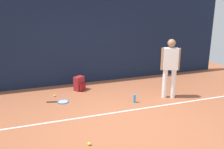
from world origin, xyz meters
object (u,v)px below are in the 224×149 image
(tennis_player, at_px, (170,65))
(tennis_racket, at_px, (62,102))
(backpack, at_px, (79,84))
(tennis_ball_by_fence, at_px, (89,144))
(water_bottle, at_px, (135,99))
(tennis_ball_near_player, at_px, (55,96))

(tennis_player, distance_m, tennis_racket, 3.19)
(backpack, relative_size, tennis_ball_by_fence, 6.67)
(tennis_player, relative_size, tennis_racket, 2.67)
(tennis_player, distance_m, tennis_ball_by_fence, 3.41)
(backpack, bearing_deg, water_bottle, -85.91)
(tennis_player, bearing_deg, backpack, -9.24)
(tennis_player, xyz_separation_m, tennis_ball_near_player, (-3.11, 1.13, -0.93))
(tennis_ball_near_player, bearing_deg, tennis_player, -19.98)
(tennis_player, bearing_deg, tennis_ball_near_player, 2.92)
(tennis_ball_near_player, relative_size, water_bottle, 0.29)
(tennis_racket, height_order, water_bottle, water_bottle)
(tennis_player, relative_size, water_bottle, 7.55)
(backpack, xyz_separation_m, water_bottle, (1.22, -1.47, -0.10))
(tennis_player, height_order, tennis_racket, tennis_player)
(tennis_racket, xyz_separation_m, tennis_ball_near_player, (-0.14, 0.47, 0.02))
(tennis_racket, height_order, backpack, backpack)
(tennis_player, bearing_deg, tennis_racket, 10.32)
(tennis_ball_by_fence, xyz_separation_m, water_bottle, (1.72, 1.69, 0.08))
(tennis_ball_by_fence, bearing_deg, tennis_ball_near_player, 96.34)
(tennis_player, xyz_separation_m, tennis_ball_by_fence, (-2.79, -1.71, -0.93))
(tennis_ball_near_player, height_order, tennis_ball_by_fence, same)
(tennis_ball_by_fence, relative_size, water_bottle, 0.29)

